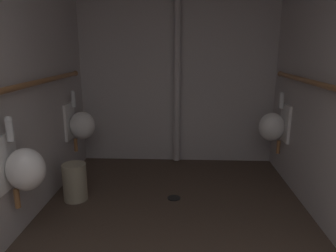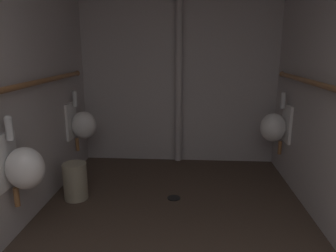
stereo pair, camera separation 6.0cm
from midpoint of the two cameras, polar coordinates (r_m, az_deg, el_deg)
The scene contains 7 objects.
wall_back at distance 4.28m, azimuth 1.29°, elevation 11.32°, with size 2.74×0.06×2.71m, color #BBB3B3.
urinal_left_mid at distance 2.72m, azimuth -25.38°, elevation -6.87°, with size 0.32×0.30×0.76m.
urinal_left_far at distance 3.98m, azimuth -15.98°, elevation 0.28°, with size 0.32×0.30×0.76m.
urinal_right_mid at distance 3.94m, azimuth 18.18°, elevation 0.00°, with size 0.32×0.30×0.76m.
standpipe_back_wall at distance 4.17m, azimuth 1.32°, elevation 11.25°, with size 0.09×0.09×2.66m, color #BBB3B3.
floor_drain at distance 3.43m, azimuth 0.55°, elevation -12.87°, with size 0.14×0.14×0.01m, color black.
waste_bin at distance 3.47m, azimuth -17.01°, elevation -9.67°, with size 0.25×0.25×0.39m, color #9E937A.
Camera 1 is at (0.07, -0.13, 1.56)m, focal length 33.62 mm.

